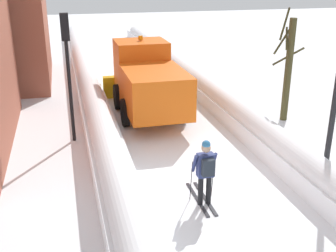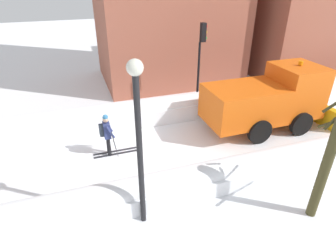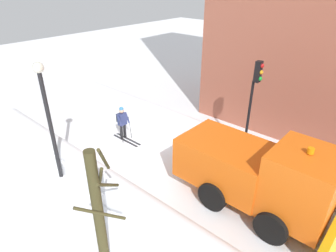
{
  "view_description": "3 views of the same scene",
  "coord_description": "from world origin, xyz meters",
  "px_view_note": "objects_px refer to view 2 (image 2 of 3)",
  "views": [
    {
      "loc": [
        -3.78,
        -10.3,
        5.78
      ],
      "look_at": [
        -0.62,
        2.09,
        0.96
      ],
      "focal_mm": 44.51,
      "sensor_mm": 36.0,
      "label": 1
    },
    {
      "loc": [
        9.44,
        -2.11,
        6.6
      ],
      "look_at": [
        -0.24,
        1.16,
        1.02
      ],
      "focal_mm": 30.19,
      "sensor_mm": 36.0,
      "label": 2
    },
    {
      "loc": [
        7.73,
        9.17,
        7.63
      ],
      "look_at": [
        -1.17,
        1.22,
        1.35
      ],
      "focal_mm": 30.87,
      "sensor_mm": 36.0,
      "label": 3
    }
  ],
  "objects_px": {
    "street_lamp": "(138,129)",
    "bare_tree_near": "(330,156)",
    "skier": "(107,133)",
    "traffic_light_pole": "(201,50)",
    "plow_truck": "(269,99)"
  },
  "relations": [
    {
      "from": "street_lamp",
      "to": "bare_tree_near",
      "type": "height_order",
      "value": "street_lamp"
    },
    {
      "from": "skier",
      "to": "bare_tree_near",
      "type": "xyz_separation_m",
      "value": [
        5.29,
        5.47,
        1.14
      ]
    },
    {
      "from": "skier",
      "to": "street_lamp",
      "type": "relative_size",
      "value": 0.37
    },
    {
      "from": "bare_tree_near",
      "to": "traffic_light_pole",
      "type": "bearing_deg",
      "value": -179.5
    },
    {
      "from": "street_lamp",
      "to": "traffic_light_pole",
      "type": "bearing_deg",
      "value": 144.83
    },
    {
      "from": "plow_truck",
      "to": "street_lamp",
      "type": "distance_m",
      "value": 8.14
    },
    {
      "from": "traffic_light_pole",
      "to": "street_lamp",
      "type": "bearing_deg",
      "value": -35.17
    },
    {
      "from": "traffic_light_pole",
      "to": "bare_tree_near",
      "type": "xyz_separation_m",
      "value": [
        8.41,
        0.07,
        -0.97
      ]
    },
    {
      "from": "traffic_light_pole",
      "to": "bare_tree_near",
      "type": "distance_m",
      "value": 8.47
    },
    {
      "from": "bare_tree_near",
      "to": "plow_truck",
      "type": "bearing_deg",
      "value": 159.28
    },
    {
      "from": "skier",
      "to": "traffic_light_pole",
      "type": "distance_m",
      "value": 6.59
    },
    {
      "from": "skier",
      "to": "street_lamp",
      "type": "bearing_deg",
      "value": 6.84
    },
    {
      "from": "skier",
      "to": "bare_tree_near",
      "type": "distance_m",
      "value": 7.69
    },
    {
      "from": "traffic_light_pole",
      "to": "skier",
      "type": "bearing_deg",
      "value": -59.92
    },
    {
      "from": "skier",
      "to": "traffic_light_pole",
      "type": "xyz_separation_m",
      "value": [
        -3.13,
        5.4,
        2.12
      ]
    }
  ]
}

